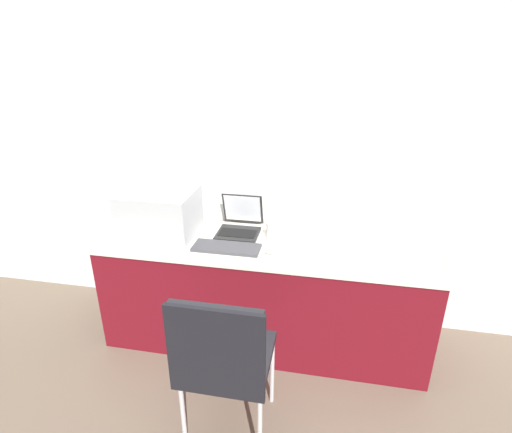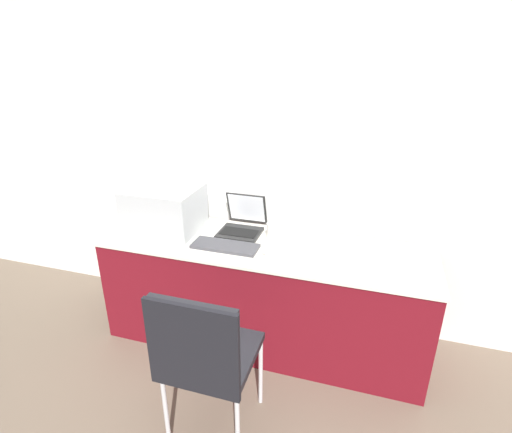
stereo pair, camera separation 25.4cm
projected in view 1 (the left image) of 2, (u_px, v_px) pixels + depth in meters
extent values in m
plane|color=#6B5B4C|center=(256.00, 367.00, 2.60)|extent=(14.00, 14.00, 0.00)
cube|color=silver|center=(275.00, 147.00, 2.71)|extent=(8.00, 0.05, 2.60)
cube|color=maroon|center=(264.00, 295.00, 2.73)|extent=(2.12, 0.60, 0.73)
cube|color=silver|center=(264.00, 246.00, 2.58)|extent=(2.14, 0.62, 0.02)
cube|color=#B2B7BC|center=(160.00, 213.00, 2.67)|extent=(0.48, 0.39, 0.31)
cube|color=black|center=(156.00, 197.00, 2.59)|extent=(0.38, 0.29, 0.06)
cube|color=black|center=(238.00, 234.00, 2.71)|extent=(0.28, 0.24, 0.02)
cube|color=black|center=(237.00, 233.00, 2.70)|extent=(0.25, 0.13, 0.00)
cube|color=black|center=(243.00, 209.00, 2.81)|extent=(0.28, 0.08, 0.23)
cube|color=silver|center=(243.00, 209.00, 2.80)|extent=(0.25, 0.07, 0.21)
cube|color=#3D3D42|center=(227.00, 248.00, 2.52)|extent=(0.43, 0.16, 0.02)
cylinder|color=white|center=(272.00, 231.00, 2.63)|extent=(0.07, 0.07, 0.11)
cylinder|color=white|center=(272.00, 223.00, 2.61)|extent=(0.07, 0.07, 0.01)
ellipsoid|color=silver|center=(270.00, 251.00, 2.46)|extent=(0.07, 0.05, 0.03)
cube|color=black|center=(230.00, 356.00, 2.03)|extent=(0.42, 0.43, 0.04)
cube|color=black|center=(217.00, 346.00, 1.76)|extent=(0.42, 0.03, 0.43)
cylinder|color=silver|center=(207.00, 362.00, 2.33)|extent=(0.02, 0.02, 0.46)
cylinder|color=silver|center=(272.00, 371.00, 2.27)|extent=(0.02, 0.02, 0.46)
cylinder|color=silver|center=(183.00, 418.00, 1.98)|extent=(0.02, 0.02, 0.46)
cylinder|color=silver|center=(260.00, 431.00, 1.91)|extent=(0.02, 0.02, 0.46)
cube|color=black|center=(215.00, 354.00, 1.74)|extent=(0.44, 0.02, 0.47)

